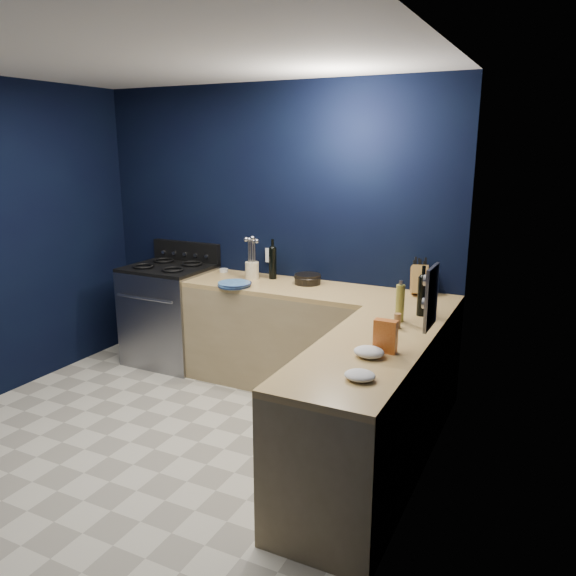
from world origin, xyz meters
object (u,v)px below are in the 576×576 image
Objects in this scene: gas_range at (171,316)px; plate_stack at (234,284)px; utensil_crock at (252,270)px; knife_block at (419,280)px; crouton_bag at (385,336)px.

plate_stack is (0.87, -0.22, 0.46)m from gas_range.
utensil_crock is (-0.01, 0.31, 0.06)m from plate_stack.
knife_block is (1.46, 0.46, 0.10)m from plate_stack.
plate_stack reaches higher than gas_range.
gas_range is 2.41m from knife_block.
knife_block reaches higher than plate_stack.
plate_stack is 1.53m from knife_block.
utensil_crock is 0.68× the size of knife_block.
gas_range is at bearing 165.82° from plate_stack.
knife_block is at bearing 5.61° from utensil_crock.
crouton_bag is (2.48, -1.17, 0.54)m from gas_range.
gas_range is at bearing -173.77° from utensil_crock.
knife_block is 1.42m from crouton_bag.
gas_range is 4.73× the size of crouton_bag.
utensil_crock reaches higher than plate_stack.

